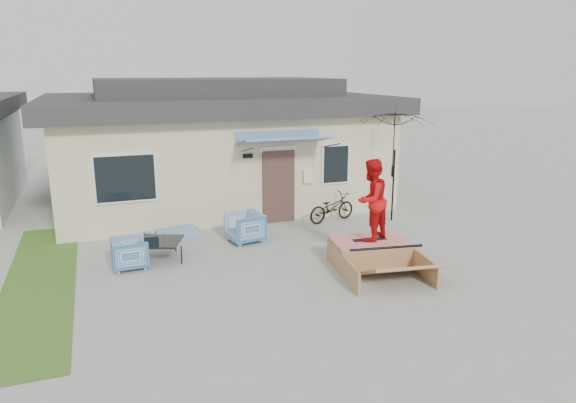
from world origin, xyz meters
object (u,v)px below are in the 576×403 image
object	(u,v)px
armchair_right	(245,226)
patio_umbrella	(394,162)
coffee_table	(160,250)
bicycle	(332,205)
skate_ramp	(370,252)
skateboard	(369,239)
skater	(371,199)
armchair_left	(130,252)
loveseat	(172,230)

from	to	relation	value
armchair_right	patio_umbrella	bearing A→B (deg)	85.69
coffee_table	bicycle	bearing A→B (deg)	16.80
skate_ramp	skateboard	xyz separation A→B (m)	(0.01, 0.06, 0.30)
armchair_right	bicycle	world-z (taller)	bicycle
skate_ramp	skater	size ratio (longest dim) A/B	1.21
armchair_left	skate_ramp	distance (m)	5.41
patio_umbrella	bicycle	bearing A→B (deg)	163.12
coffee_table	armchair_left	bearing A→B (deg)	-157.66
skateboard	skater	distance (m)	0.95
armchair_left	skateboard	size ratio (longest dim) A/B	0.97
patio_umbrella	skate_ramp	distance (m)	4.08
coffee_table	bicycle	xyz separation A→B (m)	(5.13, 1.55, 0.27)
armchair_right	skate_ramp	bearing A→B (deg)	31.58
skateboard	skater	xyz separation A→B (m)	(0.00, 0.00, 0.95)
armchair_right	skateboard	distance (m)	3.36
bicycle	skate_ramp	size ratio (longest dim) A/B	0.71
skate_ramp	skater	distance (m)	1.25
bicycle	skater	size ratio (longest dim) A/B	0.86
armchair_left	armchair_right	distance (m)	3.05
skater	bicycle	bearing A→B (deg)	-129.64
loveseat	armchair_right	xyz separation A→B (m)	(1.74, -0.79, 0.16)
loveseat	skate_ramp	distance (m)	5.20
coffee_table	loveseat	bearing A→B (deg)	70.81
loveseat	skateboard	distance (m)	5.18
skate_ramp	skater	world-z (taller)	skater
armchair_left	skateboard	world-z (taller)	armchair_left
patio_umbrella	skateboard	size ratio (longest dim) A/B	3.27
coffee_table	skateboard	bearing A→B (deg)	-22.93
armchair_right	bicycle	size ratio (longest dim) A/B	0.53
patio_umbrella	loveseat	bearing A→B (deg)	176.61
loveseat	coffee_table	xyz separation A→B (m)	(-0.49, -1.41, -0.03)
loveseat	coffee_table	size ratio (longest dim) A/B	1.41
armchair_left	skate_ramp	bearing A→B (deg)	-110.71
skateboard	skater	size ratio (longest dim) A/B	0.43
bicycle	skater	world-z (taller)	skater
loveseat	bicycle	distance (m)	4.65
armchair_right	skateboard	size ratio (longest dim) A/B	1.08
loveseat	bicycle	size ratio (longest dim) A/B	0.86
armchair_right	bicycle	xyz separation A→B (m)	(2.90, 0.94, 0.08)
armchair_left	loveseat	bearing A→B (deg)	-37.59
patio_umbrella	armchair_left	bearing A→B (deg)	-170.12
armchair_left	skate_ramp	xyz separation A→B (m)	(5.14, -1.66, -0.10)
armchair_left	armchair_right	bearing A→B (deg)	-75.73
armchair_left	armchair_right	world-z (taller)	armchair_right
skateboard	armchair_left	bearing A→B (deg)	167.99
armchair_left	bicycle	world-z (taller)	bicycle
coffee_table	skater	bearing A→B (deg)	-22.93
bicycle	skateboard	world-z (taller)	bicycle
patio_umbrella	skateboard	bearing A→B (deg)	-129.11
patio_umbrella	skate_ramp	world-z (taller)	patio_umbrella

